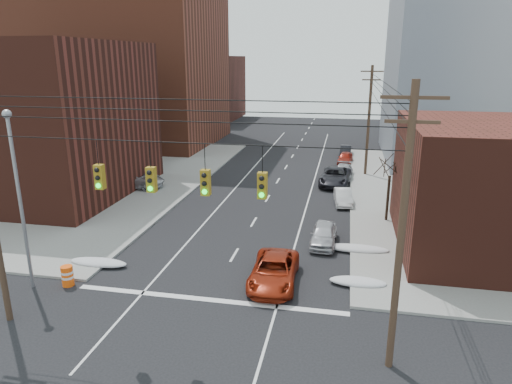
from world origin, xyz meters
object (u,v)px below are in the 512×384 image
at_px(red_pickup, 274,271).
at_px(parked_car_c, 335,177).
at_px(parked_car_a, 324,235).
at_px(lot_car_b, 134,179).
at_px(construction_barrel, 67,276).
at_px(parked_car_e, 345,158).
at_px(lot_car_d, 110,164).
at_px(parked_car_f, 346,151).
at_px(lot_car_a, 86,193).
at_px(parked_car_d, 343,172).
at_px(parked_car_b, 343,197).
at_px(lot_car_c, 53,180).

relative_size(red_pickup, parked_car_c, 0.90).
bearing_deg(parked_car_a, lot_car_b, 152.60).
relative_size(parked_car_c, construction_barrel, 5.16).
bearing_deg(parked_car_e, lot_car_d, -152.86).
distance_m(parked_car_f, lot_car_d, 27.89).
bearing_deg(parked_car_c, lot_car_b, -159.86).
bearing_deg(lot_car_a, parked_car_e, -23.66).
height_order(parked_car_f, lot_car_b, lot_car_b).
bearing_deg(lot_car_a, parked_car_d, -35.11).
relative_size(parked_car_b, lot_car_d, 0.87).
height_order(parked_car_b, construction_barrel, parked_car_b).
bearing_deg(parked_car_a, parked_car_d, 88.39).
xyz_separation_m(lot_car_b, lot_car_c, (-7.19, -1.77, 0.02)).
distance_m(lot_car_a, lot_car_c, 6.15).
distance_m(parked_car_a, parked_car_d, 17.74).
height_order(parked_car_e, lot_car_c, lot_car_c).
height_order(parked_car_a, parked_car_f, parked_car_a).
distance_m(red_pickup, construction_barrel, 10.97).
bearing_deg(parked_car_d, lot_car_b, -153.65).
bearing_deg(lot_car_c, parked_car_a, -129.01).
bearing_deg(parked_car_c, construction_barrel, -115.18).
height_order(parked_car_d, lot_car_c, lot_car_c).
relative_size(red_pickup, construction_barrel, 4.67).
xyz_separation_m(parked_car_e, construction_barrel, (-14.14, -32.76, -0.07)).
distance_m(parked_car_b, lot_car_b, 19.02).
bearing_deg(lot_car_c, red_pickup, -142.69).
distance_m(parked_car_c, lot_car_b, 18.83).
xyz_separation_m(lot_car_a, lot_car_d, (-3.36, 10.33, -0.02)).
height_order(lot_car_a, lot_car_c, lot_car_c).
bearing_deg(construction_barrel, red_pickup, 12.51).
height_order(lot_car_a, lot_car_d, lot_car_a).
height_order(red_pickup, parked_car_a, red_pickup).
relative_size(lot_car_c, construction_barrel, 4.82).
xyz_separation_m(red_pickup, parked_car_e, (3.43, 30.38, -0.08)).
xyz_separation_m(red_pickup, lot_car_d, (-20.86, 21.10, 0.17)).
bearing_deg(parked_car_f, parked_car_a, -90.97).
bearing_deg(lot_car_d, parked_car_d, -76.10).
height_order(lot_car_d, construction_barrel, lot_car_d).
xyz_separation_m(parked_car_a, construction_barrel, (-13.03, -8.27, -0.12)).
bearing_deg(lot_car_d, parked_car_c, -82.79).
distance_m(parked_car_f, lot_car_a, 31.87).
xyz_separation_m(parked_car_f, lot_car_c, (-26.18, -20.79, 0.31)).
xyz_separation_m(parked_car_e, lot_car_c, (-26.18, -16.38, 0.28)).
relative_size(red_pickup, parked_car_f, 1.39).
distance_m(parked_car_b, construction_barrel, 22.24).
relative_size(parked_car_f, lot_car_a, 0.81).
height_order(parked_car_d, parked_car_e, parked_car_d).
distance_m(parked_car_f, lot_car_c, 33.43).
relative_size(parked_car_d, parked_car_e, 1.18).
xyz_separation_m(parked_car_e, lot_car_b, (-18.99, -14.62, 0.27)).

